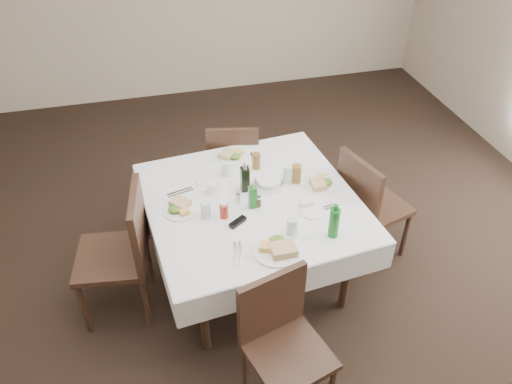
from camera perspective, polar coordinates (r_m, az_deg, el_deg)
ground_plane at (r=3.89m, az=0.39°, el=-11.49°), size 7.00×7.00×0.00m
room_shell at (r=2.82m, az=0.54°, el=11.71°), size 6.04×7.04×2.80m
dining_table at (r=3.55m, az=-0.47°, el=-1.81°), size 1.58×1.58×0.76m
chair_north at (r=4.32m, az=-2.59°, el=3.50°), size 0.51×0.51×0.91m
chair_south at (r=3.01m, az=2.88°, el=-16.02°), size 0.54×0.54×0.93m
chair_east at (r=3.92m, az=12.54°, el=-1.08°), size 0.56×0.56×0.96m
chair_west at (r=3.52m, az=-14.78°, el=-6.09°), size 0.54×0.54×1.02m
meal_north at (r=3.92m, az=-2.75°, el=4.19°), size 0.24×0.24×0.05m
meal_south at (r=3.11m, az=2.51°, el=-6.42°), size 0.30×0.30×0.07m
meal_east at (r=3.65m, az=7.41°, el=1.00°), size 0.24×0.24×0.05m
meal_west at (r=3.44m, az=-8.71°, el=-1.80°), size 0.24×0.24×0.05m
side_plate_a at (r=3.70m, az=-5.84°, el=1.45°), size 0.15×0.15×0.01m
side_plate_b at (r=3.42m, az=6.47°, el=-2.21°), size 0.17×0.17×0.01m
water_n at (r=3.71m, az=-3.51°, el=2.64°), size 0.06×0.06×0.11m
water_s at (r=3.20m, az=4.13°, el=-3.97°), size 0.07×0.07×0.13m
water_e at (r=3.64m, az=3.71°, el=2.10°), size 0.07×0.07×0.14m
water_w at (r=3.34m, az=-5.77°, el=-2.00°), size 0.07×0.07×0.12m
iced_tea_a at (r=3.77m, az=0.03°, el=3.54°), size 0.06×0.06×0.13m
iced_tea_b at (r=3.64m, az=4.63°, el=2.09°), size 0.07×0.07×0.14m
bread_basket at (r=3.61m, az=1.44°, el=1.08°), size 0.20×0.20×0.07m
oil_cruet_dark at (r=3.53m, az=-1.28°, el=1.59°), size 0.06×0.06×0.25m
oil_cruet_green at (r=3.39m, az=-0.41°, el=-0.49°), size 0.05×0.05×0.21m
ketchup_bottle at (r=3.33m, az=-3.69°, el=-2.10°), size 0.06×0.06×0.13m
salt_shaker at (r=3.45m, az=-2.08°, el=-0.77°), size 0.04×0.04×0.08m
pepper_shaker at (r=3.42m, az=0.27°, el=-1.08°), size 0.04×0.04×0.08m
coffee_mug at (r=3.55m, az=-4.99°, el=0.40°), size 0.11×0.11×0.08m
sunglasses at (r=3.30m, az=-2.10°, el=-3.45°), size 0.13×0.11×0.03m
green_bottle at (r=3.19m, az=8.92°, el=-3.44°), size 0.07×0.07×0.25m
sugar_caddy at (r=3.45m, az=5.71°, el=-1.34°), size 0.09×0.05×0.04m
cutlery_n at (r=3.91m, az=-0.11°, el=3.85°), size 0.04×0.17×0.01m
cutlery_s at (r=3.10m, az=-2.05°, el=-7.04°), size 0.08×0.21×0.01m
cutlery_e at (r=3.45m, az=7.85°, el=-1.91°), size 0.17×0.08×0.01m
cutlery_w at (r=3.60m, az=-8.63°, el=-0.04°), size 0.20×0.09×0.01m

